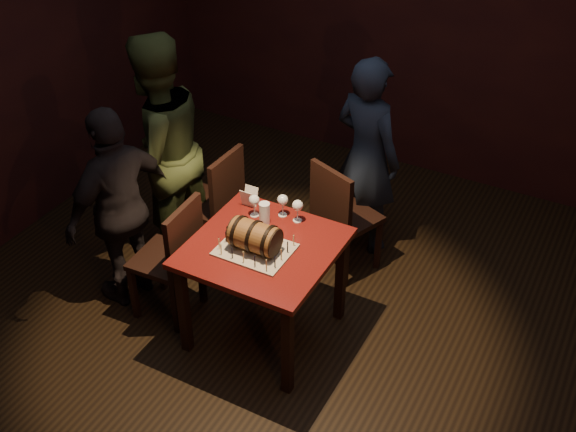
# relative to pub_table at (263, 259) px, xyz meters

# --- Properties ---
(room_shell) EXTENTS (5.04, 5.04, 2.80)m
(room_shell) POSITION_rel_pub_table_xyz_m (0.17, 0.06, 0.76)
(room_shell) COLOR black
(room_shell) RESTS_ON ground
(pub_table) EXTENTS (0.90, 0.90, 0.75)m
(pub_table) POSITION_rel_pub_table_xyz_m (0.00, 0.00, 0.00)
(pub_table) COLOR #490C0C
(pub_table) RESTS_ON ground
(cake_board) EXTENTS (0.45, 0.35, 0.01)m
(cake_board) POSITION_rel_pub_table_xyz_m (-0.02, -0.07, 0.12)
(cake_board) COLOR #A79987
(cake_board) RESTS_ON pub_table
(barrel_cake) EXTENTS (0.36, 0.21, 0.21)m
(barrel_cake) POSITION_rel_pub_table_xyz_m (-0.02, -0.07, 0.22)
(barrel_cake) COLOR brown
(barrel_cake) RESTS_ON cake_board
(birthday_candles) EXTENTS (0.40, 0.30, 0.09)m
(birthday_candles) POSITION_rel_pub_table_xyz_m (-0.02, -0.07, 0.16)
(birthday_candles) COLOR #DAC482
(birthday_candles) RESTS_ON cake_board
(wine_glass_left) EXTENTS (0.07, 0.07, 0.16)m
(wine_glass_left) POSITION_rel_pub_table_xyz_m (-0.21, 0.26, 0.23)
(wine_glass_left) COLOR silver
(wine_glass_left) RESTS_ON pub_table
(wine_glass_mid) EXTENTS (0.07, 0.07, 0.16)m
(wine_glass_mid) POSITION_rel_pub_table_xyz_m (-0.05, 0.35, 0.23)
(wine_glass_mid) COLOR silver
(wine_glass_mid) RESTS_ON pub_table
(wine_glass_right) EXTENTS (0.07, 0.07, 0.16)m
(wine_glass_right) POSITION_rel_pub_table_xyz_m (0.07, 0.34, 0.23)
(wine_glass_right) COLOR silver
(wine_glass_right) RESTS_ON pub_table
(pint_of_ale) EXTENTS (0.07, 0.07, 0.15)m
(pint_of_ale) POSITION_rel_pub_table_xyz_m (-0.11, 0.22, 0.18)
(pint_of_ale) COLOR silver
(pint_of_ale) RESTS_ON pub_table
(menu_card) EXTENTS (0.10, 0.05, 0.13)m
(menu_card) POSITION_rel_pub_table_xyz_m (-0.30, 0.34, 0.17)
(menu_card) COLOR white
(menu_card) RESTS_ON pub_table
(chair_back) EXTENTS (0.52, 0.52, 0.93)m
(chair_back) POSITION_rel_pub_table_xyz_m (0.15, 0.84, -0.12)
(chair_back) COLOR black
(chair_back) RESTS_ON ground
(chair_left_rear) EXTENTS (0.41, 0.41, 0.93)m
(chair_left_rear) POSITION_rel_pub_table_xyz_m (-0.73, 0.57, -0.12)
(chair_left_rear) COLOR black
(chair_left_rear) RESTS_ON ground
(chair_left_front) EXTENTS (0.42, 0.42, 0.93)m
(chair_left_front) POSITION_rel_pub_table_xyz_m (-0.63, -0.11, -0.12)
(chair_left_front) COLOR black
(chair_left_front) RESTS_ON ground
(person_back) EXTENTS (0.66, 0.53, 1.57)m
(person_back) POSITION_rel_pub_table_xyz_m (0.16, 1.27, 0.14)
(person_back) COLOR #171E2F
(person_back) RESTS_ON ground
(person_left_rear) EXTENTS (0.90, 1.02, 1.78)m
(person_left_rear) POSITION_rel_pub_table_xyz_m (-1.13, 0.44, 0.25)
(person_left_rear) COLOR #303A1D
(person_left_rear) RESTS_ON ground
(person_left_front) EXTENTS (0.53, 0.93, 1.50)m
(person_left_front) POSITION_rel_pub_table_xyz_m (-1.06, -0.10, 0.11)
(person_left_front) COLOR black
(person_left_front) RESTS_ON ground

